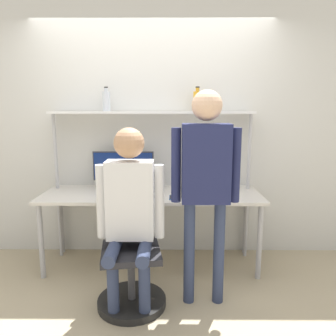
{
  "coord_description": "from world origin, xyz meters",
  "views": [
    {
      "loc": [
        0.19,
        -2.81,
        1.59
      ],
      "look_at": [
        0.17,
        -0.16,
        1.11
      ],
      "focal_mm": 35.0,
      "sensor_mm": 36.0,
      "label": 1
    }
  ],
  "objects_px": {
    "laptop": "(143,189)",
    "cell_phone": "(173,197)",
    "person_standing": "(206,171)",
    "bottle_clear": "(106,101)",
    "monitor": "(123,168)",
    "bottle_amber": "(197,101)",
    "office_chair": "(131,270)",
    "person_seated": "(130,204)"
  },
  "relations": [
    {
      "from": "monitor",
      "to": "bottle_clear",
      "type": "xyz_separation_m",
      "value": [
        -0.16,
        0.02,
        0.69
      ]
    },
    {
      "from": "bottle_clear",
      "to": "monitor",
      "type": "bearing_deg",
      "value": -8.68
    },
    {
      "from": "person_seated",
      "to": "bottle_clear",
      "type": "bearing_deg",
      "value": 109.72
    },
    {
      "from": "person_seated",
      "to": "bottle_clear",
      "type": "distance_m",
      "value": 1.28
    },
    {
      "from": "person_standing",
      "to": "laptop",
      "type": "bearing_deg",
      "value": 133.97
    },
    {
      "from": "laptop",
      "to": "cell_phone",
      "type": "xyz_separation_m",
      "value": [
        0.28,
        -0.08,
        -0.07
      ]
    },
    {
      "from": "cell_phone",
      "to": "office_chair",
      "type": "bearing_deg",
      "value": -124.67
    },
    {
      "from": "laptop",
      "to": "office_chair",
      "type": "xyz_separation_m",
      "value": [
        -0.06,
        -0.58,
        -0.54
      ]
    },
    {
      "from": "laptop",
      "to": "bottle_amber",
      "type": "xyz_separation_m",
      "value": [
        0.53,
        0.31,
        0.84
      ]
    },
    {
      "from": "person_seated",
      "to": "bottle_clear",
      "type": "xyz_separation_m",
      "value": [
        -0.33,
        0.93,
        0.81
      ]
    },
    {
      "from": "laptop",
      "to": "bottle_clear",
      "type": "relative_size",
      "value": 1.28
    },
    {
      "from": "monitor",
      "to": "laptop",
      "type": "height_order",
      "value": "monitor"
    },
    {
      "from": "laptop",
      "to": "bottle_amber",
      "type": "distance_m",
      "value": 1.04
    },
    {
      "from": "office_chair",
      "to": "bottle_clear",
      "type": "distance_m",
      "value": 1.67
    },
    {
      "from": "person_standing",
      "to": "bottle_amber",
      "type": "bearing_deg",
      "value": 90.27
    },
    {
      "from": "cell_phone",
      "to": "bottle_amber",
      "type": "relative_size",
      "value": 0.62
    },
    {
      "from": "laptop",
      "to": "bottle_clear",
      "type": "bearing_deg",
      "value": 141.41
    },
    {
      "from": "monitor",
      "to": "person_seated",
      "type": "height_order",
      "value": "person_seated"
    },
    {
      "from": "bottle_clear",
      "to": "bottle_amber",
      "type": "distance_m",
      "value": 0.92
    },
    {
      "from": "cell_phone",
      "to": "bottle_amber",
      "type": "bearing_deg",
      "value": 57.48
    },
    {
      "from": "monitor",
      "to": "bottle_amber",
      "type": "height_order",
      "value": "bottle_amber"
    },
    {
      "from": "office_chair",
      "to": "monitor",
      "type": "bearing_deg",
      "value": 101.11
    },
    {
      "from": "cell_phone",
      "to": "bottle_amber",
      "type": "xyz_separation_m",
      "value": [
        0.25,
        0.39,
        0.9
      ]
    },
    {
      "from": "office_chair",
      "to": "bottle_amber",
      "type": "height_order",
      "value": "bottle_amber"
    },
    {
      "from": "office_chair",
      "to": "person_seated",
      "type": "height_order",
      "value": "person_seated"
    },
    {
      "from": "monitor",
      "to": "person_standing",
      "type": "relative_size",
      "value": 0.36
    },
    {
      "from": "person_seated",
      "to": "bottle_amber",
      "type": "relative_size",
      "value": 5.96
    },
    {
      "from": "cell_phone",
      "to": "bottle_clear",
      "type": "distance_m",
      "value": 1.19
    },
    {
      "from": "cell_phone",
      "to": "bottle_clear",
      "type": "xyz_separation_m",
      "value": [
        -0.67,
        0.39,
        0.9
      ]
    },
    {
      "from": "office_chair",
      "to": "bottle_amber",
      "type": "relative_size",
      "value": 3.85
    },
    {
      "from": "person_seated",
      "to": "office_chair",
      "type": "bearing_deg",
      "value": 97.43
    },
    {
      "from": "office_chair",
      "to": "bottle_amber",
      "type": "distance_m",
      "value": 1.74
    },
    {
      "from": "person_standing",
      "to": "person_seated",
      "type": "bearing_deg",
      "value": -173.53
    },
    {
      "from": "laptop",
      "to": "cell_phone",
      "type": "height_order",
      "value": "laptop"
    },
    {
      "from": "bottle_amber",
      "to": "laptop",
      "type": "bearing_deg",
      "value": -149.65
    },
    {
      "from": "laptop",
      "to": "person_seated",
      "type": "distance_m",
      "value": 0.63
    },
    {
      "from": "person_seated",
      "to": "person_standing",
      "type": "bearing_deg",
      "value": 6.47
    },
    {
      "from": "person_standing",
      "to": "bottle_clear",
      "type": "height_order",
      "value": "bottle_clear"
    },
    {
      "from": "laptop",
      "to": "person_standing",
      "type": "height_order",
      "value": "person_standing"
    },
    {
      "from": "cell_phone",
      "to": "person_standing",
      "type": "distance_m",
      "value": 0.64
    },
    {
      "from": "bottle_clear",
      "to": "bottle_amber",
      "type": "bearing_deg",
      "value": 0.0
    },
    {
      "from": "laptop",
      "to": "bottle_clear",
      "type": "xyz_separation_m",
      "value": [
        -0.39,
        0.31,
        0.84
      ]
    }
  ]
}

